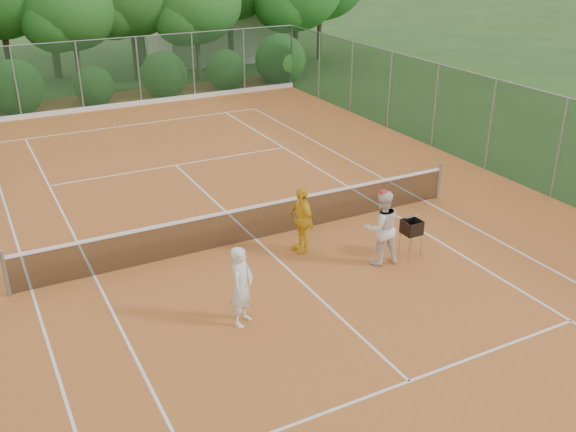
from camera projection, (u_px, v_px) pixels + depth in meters
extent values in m
plane|color=#264619|center=(256.00, 240.00, 16.52)|extent=(120.00, 120.00, 0.00)
cube|color=#B7642A|center=(256.00, 240.00, 16.52)|extent=(18.00, 36.00, 0.02)
cube|color=beige|center=(222.00, 33.00, 39.10)|extent=(8.00, 5.00, 3.00)
cylinder|color=gray|center=(5.00, 274.00, 13.77)|extent=(0.10, 0.10, 1.10)
cylinder|color=gray|center=(439.00, 181.00, 18.81)|extent=(0.10, 0.10, 1.10)
cube|color=black|center=(256.00, 223.00, 16.33)|extent=(11.87, 0.03, 0.86)
cube|color=white|center=(255.00, 207.00, 16.14)|extent=(11.87, 0.04, 0.07)
imported|color=silver|center=(242.00, 286.00, 12.70)|extent=(0.74, 0.71, 1.71)
imported|color=silver|center=(381.00, 228.00, 15.01)|extent=(0.99, 0.82, 1.85)
ellipsoid|color=red|center=(384.00, 193.00, 14.65)|extent=(0.22, 0.22, 0.14)
imported|color=gold|center=(301.00, 220.00, 15.63)|extent=(0.43, 0.99, 1.67)
cylinder|color=gray|center=(409.00, 249.00, 15.37)|extent=(0.02, 0.02, 0.60)
cylinder|color=gray|center=(412.00, 240.00, 15.83)|extent=(0.02, 0.02, 0.60)
cube|color=black|center=(412.00, 227.00, 15.41)|extent=(0.41, 0.41, 0.35)
sphere|color=yellow|center=(37.00, 134.00, 24.80)|extent=(0.07, 0.07, 0.07)
sphere|color=#BFE034|center=(111.00, 139.00, 24.30)|extent=(0.07, 0.07, 0.07)
sphere|color=#C1E535|center=(114.00, 125.00, 25.97)|extent=(0.07, 0.07, 0.07)
cube|color=white|center=(132.00, 125.00, 26.11)|extent=(11.03, 0.06, 0.01)
cube|color=white|center=(32.00, 291.00, 14.19)|extent=(0.06, 23.77, 0.01)
cube|color=white|center=(425.00, 201.00, 18.84)|extent=(0.06, 23.77, 0.01)
cube|color=white|center=(94.00, 276.00, 14.77)|extent=(0.06, 23.77, 0.01)
cube|color=white|center=(386.00, 210.00, 18.26)|extent=(0.06, 23.77, 0.01)
cube|color=white|center=(176.00, 165.00, 21.68)|extent=(8.23, 0.06, 0.01)
cube|color=white|center=(409.00, 381.00, 11.35)|extent=(8.23, 0.06, 0.01)
cube|color=white|center=(256.00, 239.00, 16.52)|extent=(0.06, 12.80, 0.01)
cube|color=#19381E|center=(110.00, 74.00, 28.01)|extent=(18.00, 0.02, 3.00)
cylinder|color=gray|center=(291.00, 56.00, 31.82)|extent=(0.07, 0.07, 3.00)
cube|color=#19381E|center=(559.00, 149.00, 18.51)|extent=(0.02, 33.00, 3.00)
cylinder|color=gray|center=(291.00, 56.00, 31.82)|extent=(0.07, 0.07, 3.00)
cylinder|color=brown|center=(6.00, 43.00, 31.07)|extent=(0.31, 0.31, 4.50)
cylinder|color=brown|center=(77.00, 53.00, 31.33)|extent=(0.24, 0.24, 3.50)
cylinder|color=brown|center=(134.00, 41.00, 32.89)|extent=(0.28, 0.28, 4.10)
cylinder|color=brown|center=(198.00, 47.00, 33.33)|extent=(0.23, 0.23, 3.40)
cylinder|color=brown|center=(230.00, 24.00, 36.53)|extent=(0.32, 0.32, 4.65)
cylinder|color=brown|center=(295.00, 34.00, 36.12)|extent=(0.26, 0.26, 3.80)
cylinder|color=brown|center=(320.00, 23.00, 38.38)|extent=(0.29, 0.29, 4.25)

